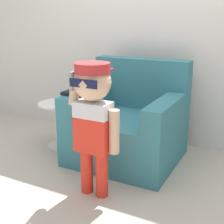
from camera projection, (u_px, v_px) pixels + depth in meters
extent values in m
plane|color=#BCB29E|center=(123.00, 160.00, 2.99)|extent=(10.00, 10.00, 0.00)
cube|color=silver|center=(153.00, 18.00, 3.18)|extent=(10.00, 0.05, 2.60)
cube|color=teal|center=(126.00, 138.00, 2.95)|extent=(0.96, 0.88, 0.43)
cube|color=teal|center=(142.00, 83.00, 3.12)|extent=(0.96, 0.18, 0.49)
cube|color=teal|center=(85.00, 102.00, 2.96)|extent=(0.17, 0.70, 0.21)
cube|color=teal|center=(165.00, 113.00, 2.61)|extent=(0.17, 0.70, 0.21)
cube|color=black|center=(85.00, 90.00, 2.92)|extent=(0.21, 0.48, 0.03)
cylinder|color=red|center=(87.00, 170.00, 2.40)|extent=(0.09, 0.09, 0.36)
cylinder|color=red|center=(102.00, 174.00, 2.34)|extent=(0.09, 0.09, 0.36)
cube|color=red|center=(94.00, 134.00, 2.28)|extent=(0.26, 0.15, 0.26)
cube|color=silver|center=(93.00, 109.00, 2.22)|extent=(0.26, 0.15, 0.11)
sphere|color=tan|center=(93.00, 82.00, 2.17)|extent=(0.26, 0.26, 0.26)
cylinder|color=#B22828|center=(92.00, 68.00, 2.14)|extent=(0.25, 0.25, 0.07)
cube|color=#B22828|center=(101.00, 69.00, 2.25)|extent=(0.15, 0.12, 0.01)
cube|color=#0F1433|center=(83.00, 83.00, 2.06)|extent=(0.21, 0.01, 0.06)
cylinder|color=tan|center=(114.00, 132.00, 2.19)|extent=(0.08, 0.08, 0.32)
cylinder|color=tan|center=(75.00, 92.00, 2.26)|extent=(0.11, 0.08, 0.19)
cube|color=gray|center=(73.00, 81.00, 2.22)|extent=(0.02, 0.07, 0.13)
cylinder|color=white|center=(60.00, 145.00, 3.30)|extent=(0.26, 0.26, 0.02)
cylinder|color=white|center=(59.00, 126.00, 3.24)|extent=(0.07, 0.07, 0.46)
cylinder|color=white|center=(58.00, 104.00, 3.17)|extent=(0.40, 0.40, 0.02)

